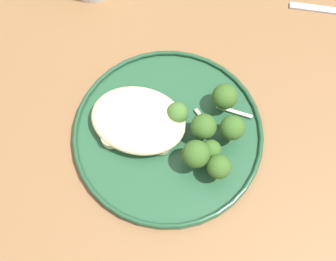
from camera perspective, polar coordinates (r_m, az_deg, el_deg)
ground at (r=1.37m, az=1.68°, el=-14.22°), size 6.00×6.00×0.00m
wooden_dining_table at (r=0.72m, az=3.11°, el=-6.59°), size 1.40×1.00×0.74m
dinner_plate at (r=0.66m, az=0.00°, el=-0.39°), size 0.29×0.29×0.02m
noodle_bed at (r=0.64m, az=-3.97°, el=1.40°), size 0.14×0.11×0.04m
seared_scallop_center_golden at (r=0.65m, az=-2.33°, el=1.44°), size 0.02×0.02×0.02m
seared_scallop_front_small at (r=0.64m, az=-7.68°, el=-1.32°), size 0.03×0.03×0.02m
seared_scallop_large_seared at (r=0.64m, az=-0.52°, el=-0.09°), size 0.04×0.04×0.01m
seared_scallop_on_noodles at (r=0.64m, az=-0.81°, el=-2.14°), size 0.02×0.02×0.01m
broccoli_floret_split_head at (r=0.62m, az=5.12°, el=0.39°), size 0.04×0.04×0.06m
broccoli_floret_center_pile at (r=0.60m, az=3.76°, el=-3.62°), size 0.04×0.04×0.06m
broccoli_floret_tall_stalk at (r=0.60m, az=6.74°, el=-4.84°), size 0.03×0.03×0.05m
broccoli_floret_small_sprig at (r=0.62m, az=8.53°, el=0.33°), size 0.04×0.04×0.06m
broccoli_floret_rear_charred at (r=0.62m, az=5.72°, el=-2.64°), size 0.03×0.03×0.04m
broccoli_floret_beside_noodles at (r=0.64m, az=1.23°, el=2.30°), size 0.03×0.03×0.05m
broccoli_floret_front_edge at (r=0.65m, az=7.53°, el=4.42°), size 0.04×0.04×0.05m
onion_sliver_short_strip at (r=0.66m, az=4.63°, el=1.51°), size 0.03×0.03×0.00m
onion_sliver_long_sliver at (r=0.66m, az=0.67°, el=0.96°), size 0.03×0.03×0.00m
onion_sliver_pale_crescent at (r=0.67m, az=8.75°, el=2.50°), size 0.06×0.01×0.00m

